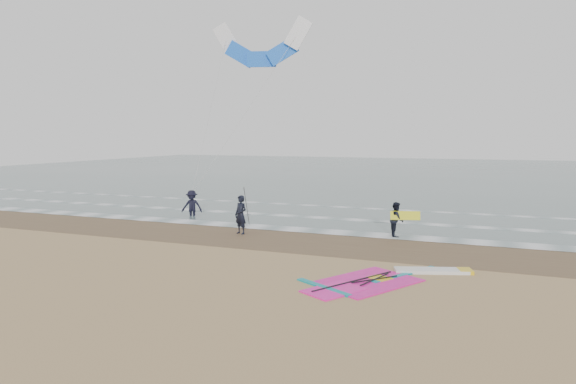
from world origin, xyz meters
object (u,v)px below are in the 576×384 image
at_px(person_walking, 396,219).
at_px(person_wading, 192,200).
at_px(person_standing, 241,215).
at_px(surf_kite, 261,48).
at_px(windsurf_rig, 387,279).

bearing_deg(person_walking, person_wading, 65.23).
bearing_deg(person_standing, surf_kite, 125.73).
bearing_deg(person_standing, person_walking, 35.27).
xyz_separation_m(windsurf_rig, person_standing, (-7.65, 5.11, 0.86)).
distance_m(person_walking, person_wading, 11.77).
distance_m(person_standing, person_walking, 7.05).
relative_size(person_standing, surf_kite, 0.18).
xyz_separation_m(person_walking, surf_kite, (-8.87, 5.08, 8.81)).
distance_m(person_standing, person_wading, 6.09).
bearing_deg(person_standing, person_wading, 162.29).
relative_size(windsurf_rig, person_standing, 2.89).
height_order(person_standing, person_wading, person_wading).
distance_m(person_walking, surf_kite, 13.50).
xyz_separation_m(windsurf_rig, person_walking, (-0.89, 7.08, 0.75)).
bearing_deg(windsurf_rig, person_standing, 146.26).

